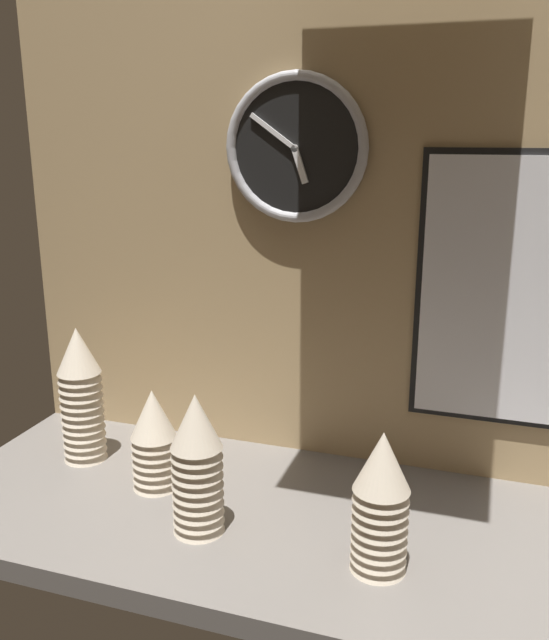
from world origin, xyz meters
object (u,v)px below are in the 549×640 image
object	(u,v)px
cup_stack_far_left	(81,395)
wall_clock	(296,148)
menu_board	(520,294)
cup_stack_left	(154,439)
cup_stack_center_left	(197,464)
cup_stack_center_right	(381,502)

from	to	relation	value
cup_stack_far_left	wall_clock	size ratio (longest dim) A/B	1.02
menu_board	wall_clock	bearing A→B (deg)	-178.81
cup_stack_left	cup_stack_far_left	bearing A→B (deg)	163.41
wall_clock	menu_board	world-z (taller)	wall_clock
cup_stack_center_left	cup_stack_left	world-z (taller)	cup_stack_center_left
cup_stack_center_right	cup_stack_left	world-z (taller)	cup_stack_center_right
wall_clock	cup_stack_left	bearing A→B (deg)	-133.42
cup_stack_center_left	cup_stack_left	xyz separation A→B (m)	(-0.14, 0.11, -0.03)
cup_stack_far_left	wall_clock	distance (m)	0.66
cup_stack_left	cup_stack_far_left	distance (m)	0.21
menu_board	cup_stack_center_left	bearing A→B (deg)	-145.41
cup_stack_center_right	menu_board	size ratio (longest dim) A/B	0.46
menu_board	cup_stack_center_right	bearing A→B (deg)	-117.66
cup_stack_center_right	menu_board	xyz separation A→B (m)	(0.18, 0.35, 0.26)
cup_stack_center_left	cup_stack_center_right	distance (m)	0.31
menu_board	cup_stack_far_left	bearing A→B (deg)	-168.27
cup_stack_center_right	cup_stack_center_left	bearing A→B (deg)	178.43
cup_stack_center_right	cup_stack_left	bearing A→B (deg)	165.33
cup_stack_left	menu_board	distance (m)	0.74
cup_stack_left	menu_board	size ratio (longest dim) A/B	0.39
cup_stack_center_right	wall_clock	distance (m)	0.67
cup_stack_center_left	cup_stack_far_left	size ratio (longest dim) A/B	0.88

